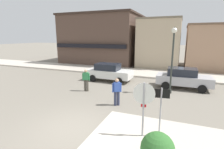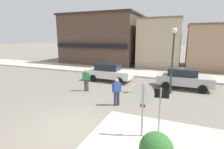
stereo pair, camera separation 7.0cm
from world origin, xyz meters
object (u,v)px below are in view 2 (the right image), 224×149
(stop_sign, at_px, (143,103))
(lamp_post, at_px, (173,51))
(one_way_sign, at_px, (160,108))
(pedestrian_crossing_near, at_px, (117,91))
(parked_car_second, at_px, (184,78))
(pedestrian_crossing_far, at_px, (86,79))
(parked_car_nearest, at_px, (109,72))

(stop_sign, relative_size, lamp_post, 0.51)
(one_way_sign, relative_size, pedestrian_crossing_near, 1.30)
(one_way_sign, height_order, parked_car_second, one_way_sign)
(lamp_post, distance_m, pedestrian_crossing_far, 6.35)
(pedestrian_crossing_far, bearing_deg, lamp_post, 16.89)
(parked_car_nearest, relative_size, pedestrian_crossing_near, 2.51)
(stop_sign, distance_m, one_way_sign, 0.67)
(pedestrian_crossing_near, bearing_deg, lamp_post, 51.81)
(pedestrian_crossing_near, distance_m, pedestrian_crossing_far, 3.47)
(lamp_post, bearing_deg, parked_car_nearest, 162.66)
(pedestrian_crossing_near, height_order, pedestrian_crossing_far, same)
(pedestrian_crossing_far, bearing_deg, one_way_sign, -37.45)
(one_way_sign, bearing_deg, lamp_post, 89.77)
(pedestrian_crossing_far, bearing_deg, pedestrian_crossing_near, -29.90)
(stop_sign, height_order, pedestrian_crossing_far, stop_sign)
(stop_sign, xyz_separation_m, pedestrian_crossing_near, (-2.10, 2.85, -0.65))
(parked_car_second, distance_m, pedestrian_crossing_far, 7.39)
(parked_car_second, relative_size, pedestrian_crossing_near, 2.49)
(stop_sign, xyz_separation_m, one_way_sign, (0.61, 0.20, -0.19))
(lamp_post, bearing_deg, pedestrian_crossing_far, -163.11)
(stop_sign, bearing_deg, parked_car_second, 79.63)
(one_way_sign, height_order, lamp_post, lamp_post)
(parked_car_second, relative_size, pedestrian_crossing_far, 2.49)
(one_way_sign, bearing_deg, pedestrian_crossing_far, 142.55)
(one_way_sign, xyz_separation_m, lamp_post, (0.02, 6.11, 1.63))
(lamp_post, xyz_separation_m, pedestrian_crossing_near, (-2.73, -3.47, -2.09))
(one_way_sign, xyz_separation_m, parked_car_nearest, (-5.32, 7.78, -0.52))
(lamp_post, distance_m, pedestrian_crossing_near, 4.88)
(parked_car_nearest, distance_m, pedestrian_crossing_far, 3.43)
(one_way_sign, xyz_separation_m, parked_car_second, (0.85, 7.77, -0.52))
(stop_sign, height_order, one_way_sign, stop_sign)
(lamp_post, bearing_deg, stop_sign, -95.71)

